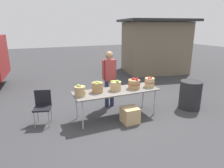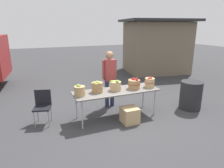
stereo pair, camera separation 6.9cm
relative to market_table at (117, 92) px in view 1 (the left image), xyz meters
name	(u,v)px [view 1 (the left image)]	position (x,y,z in m)	size (l,w,h in m)	color
ground_plane	(116,116)	(0.00, 0.00, -0.71)	(40.00, 40.00, 0.00)	#38383A
market_table	(117,92)	(0.00, 0.00, 0.00)	(2.30, 0.76, 0.75)	slate
apple_basket_green_0	(80,91)	(-0.99, -0.01, 0.17)	(0.29, 0.29, 0.29)	tan
apple_basket_green_1	(97,87)	(-0.51, 0.08, 0.18)	(0.31, 0.31, 0.30)	#A87F51
apple_basket_green_2	(116,85)	(-0.01, 0.04, 0.17)	(0.31, 0.31, 0.30)	tan
apple_basket_red_0	(134,84)	(0.51, -0.03, 0.17)	(0.34, 0.34, 0.30)	#A87F51
apple_basket_red_1	(150,82)	(0.99, -0.07, 0.18)	(0.29, 0.29, 0.30)	tan
vendor_adult	(109,75)	(0.11, 0.76, 0.29)	(0.45, 0.23, 1.70)	#262D4C
food_kiosk	(155,46)	(4.31, 4.42, 0.67)	(3.98, 3.50, 2.74)	#726651
folding_chair	(43,105)	(-1.86, 0.38, -0.20)	(0.50, 0.50, 0.86)	black
trash_barrel	(190,95)	(2.27, -0.35, -0.29)	(0.63, 0.63, 0.84)	#262628
produce_crate	(130,115)	(0.17, -0.46, -0.51)	(0.40, 0.40, 0.40)	tan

